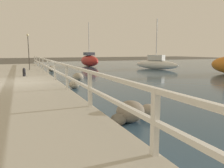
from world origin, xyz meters
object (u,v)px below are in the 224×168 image
Objects in this scene: dock_lamp at (28,46)px; sailboat_white at (156,64)px; mooring_bollard at (24,72)px; sailboat_red at (89,60)px.

sailboat_white reaches higher than dock_lamp.
mooring_bollard is 14.75m from sailboat_red.
mooring_bollard is 0.10× the size of sailboat_red.
dock_lamp is 0.55× the size of sailboat_red.
sailboat_white reaches higher than mooring_bollard.
mooring_bollard is 0.18× the size of dock_lamp.
mooring_bollard is at bearing 177.93° from sailboat_white.
sailboat_white is (13.39, 4.98, 0.00)m from mooring_bollard.
dock_lamp is 0.57× the size of sailboat_white.
sailboat_white is at bearing 20.41° from mooring_bollard.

